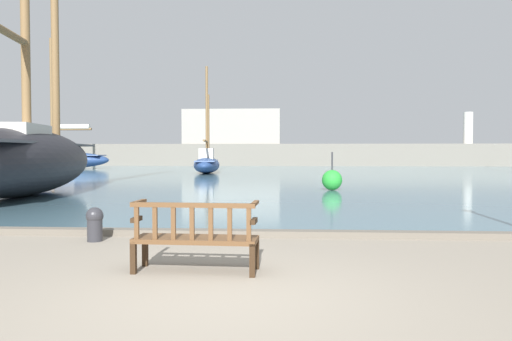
% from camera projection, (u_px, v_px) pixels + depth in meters
% --- Properties ---
extents(ground_plane, '(160.00, 160.00, 0.00)m').
position_uv_depth(ground_plane, '(219.00, 297.00, 5.37)').
color(ground_plane, gray).
extents(harbor_water, '(100.00, 80.00, 0.08)m').
position_uv_depth(harbor_water, '(280.00, 168.00, 49.25)').
color(harbor_water, slate).
rests_on(harbor_water, ground).
extents(quay_edge_kerb, '(40.00, 0.30, 0.12)m').
position_uv_depth(quay_edge_kerb, '(248.00, 233.00, 9.20)').
color(quay_edge_kerb, '#675F54').
rests_on(quay_edge_kerb, ground).
extents(park_bench, '(1.62, 0.60, 0.92)m').
position_uv_depth(park_bench, '(195.00, 236.00, 6.45)').
color(park_bench, '#322113').
rests_on(park_bench, ground).
extents(sailboat_far_port, '(2.46, 6.79, 7.62)m').
position_uv_depth(sailboat_far_port, '(207.00, 163.00, 35.62)').
color(sailboat_far_port, navy).
rests_on(sailboat_far_port, harbor_water).
extents(sailboat_distant_harbor, '(4.73, 12.09, 15.13)m').
position_uv_depth(sailboat_distant_harbor, '(24.00, 156.00, 17.17)').
color(sailboat_distant_harbor, black).
rests_on(sailboat_distant_harbor, harbor_water).
extents(sailboat_nearest_starboard, '(12.21, 2.89, 11.85)m').
position_uv_depth(sailboat_nearest_starboard, '(56.00, 158.00, 45.54)').
color(sailboat_nearest_starboard, navy).
rests_on(sailboat_nearest_starboard, harbor_water).
extents(mooring_bollard, '(0.30, 0.30, 0.60)m').
position_uv_depth(mooring_bollard, '(95.00, 223.00, 8.70)').
color(mooring_bollard, '#2D2D33').
rests_on(mooring_bollard, ground).
extents(channel_buoy, '(0.79, 0.79, 1.49)m').
position_uv_depth(channel_buoy, '(332.00, 180.00, 19.46)').
color(channel_buoy, green).
rests_on(channel_buoy, harbor_water).
extents(far_breakwater, '(51.05, 2.40, 6.35)m').
position_uv_depth(far_breakwater, '(272.00, 149.00, 55.29)').
color(far_breakwater, slate).
rests_on(far_breakwater, ground).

